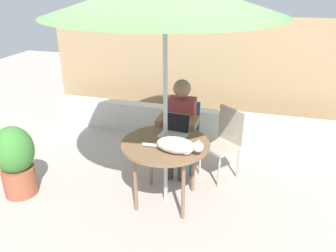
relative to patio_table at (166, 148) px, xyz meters
name	(u,v)px	position (x,y,z in m)	size (l,w,h in m)	color
ground_plane	(166,200)	(0.00, 0.00, -0.68)	(14.00, 14.00, 0.00)	#ADA399
fence_back	(204,72)	(0.00, 2.36, 0.23)	(5.38, 0.08, 1.82)	tan
planter_wall_low	(196,123)	(0.00, 1.74, -0.44)	(4.84, 0.20, 0.47)	beige
patio_table	(166,148)	(0.00, 0.00, 0.00)	(0.95, 0.95, 0.74)	brown
chair_occupied	(183,130)	(0.00, 0.84, -0.15)	(0.40, 0.40, 0.89)	#1E606B
chair_empty	(225,138)	(0.57, 0.74, -0.15)	(0.56, 0.56, 0.89)	#B2A899
person_seated	(180,122)	(0.00, 0.68, 0.02)	(0.48, 0.48, 1.23)	maroon
laptop	(175,129)	(0.04, 0.24, 0.13)	(0.32, 0.28, 0.21)	silver
cat	(178,146)	(0.19, -0.19, 0.15)	(0.65, 0.21, 0.17)	silver
potted_plant_near_fence	(15,159)	(-1.69, -0.32, -0.22)	(0.45, 0.45, 0.86)	#9E5138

